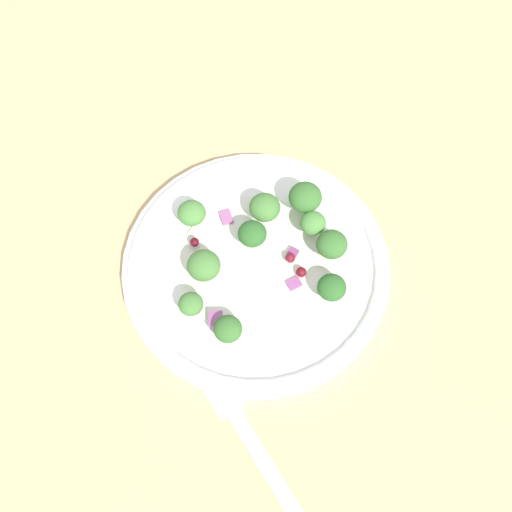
{
  "coord_description": "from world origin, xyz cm",
  "views": [
    {
      "loc": [
        20.66,
        -8.81,
        49.44
      ],
      "look_at": [
        -1.31,
        -1.44,
        2.7
      ],
      "focal_mm": 42.53,
      "sensor_mm": 36.0,
      "label": 1
    }
  ],
  "objects": [
    {
      "name": "onion_bit_3",
      "position": [
        -6.44,
        -2.58,
        1.52
      ],
      "size": [
        1.41,
        1.04,
        0.4
      ],
      "primitive_type": "cube",
      "rotation": [
        0.0,
        0.0,
        1.56
      ],
      "color": "#A35B93",
      "rests_on": "plate"
    },
    {
      "name": "broccoli_floret_4",
      "position": [
        -2.56,
        4.27,
        3.11
      ],
      "size": [
        2.28,
        2.28,
        2.31
      ],
      "color": "#9EC684",
      "rests_on": "plate"
    },
    {
      "name": "broccoli_floret_0",
      "position": [
        -5.01,
        4.42,
        3.57
      ],
      "size": [
        2.98,
        2.98,
        3.01
      ],
      "color": "#9EC684",
      "rests_on": "plate"
    },
    {
      "name": "cranberry_3",
      "position": [
        -0.3,
        4.44,
        2.2
      ],
      "size": [
        0.81,
        0.81,
        0.81
      ],
      "primitive_type": "sphere",
      "color": "#4C0A14",
      "rests_on": "plate"
    },
    {
      "name": "onion_bit_0",
      "position": [
        1.73,
        1.0,
        1.52
      ],
      "size": [
        1.14,
        1.33,
        0.37
      ],
      "primitive_type": "cube",
      "rotation": [
        0.0,
        0.0,
        0.18
      ],
      "color": "#934C84",
      "rests_on": "plate"
    },
    {
      "name": "broccoli_floret_6",
      "position": [
        4.26,
        -5.72,
        2.68
      ],
      "size": [
        2.36,
        2.36,
        2.39
      ],
      "color": "#9EC684",
      "rests_on": "plate"
    },
    {
      "name": "broccoli_floret_1",
      "position": [
        -5.43,
        0.77,
        3.08
      ],
      "size": [
        2.8,
        2.8,
        2.83
      ],
      "color": "#8EB77A",
      "rests_on": "plate"
    },
    {
      "name": "dressing_pool",
      "position": [
        -1.31,
        -1.44,
        1.3
      ],
      "size": [
        13.74,
        13.74,
        0.2
      ],
      "primitive_type": "cylinder",
      "color": "white",
      "rests_on": "plate"
    },
    {
      "name": "onion_bit_1",
      "position": [
        2.86,
        -6.4,
        1.97
      ],
      "size": [
        1.69,
        1.52,
        0.54
      ],
      "primitive_type": "cube",
      "rotation": [
        0.0,
        0.0,
        1.25
      ],
      "color": "#934C84",
      "rests_on": "plate"
    },
    {
      "name": "onion_bit_2",
      "position": [
        -1.05,
        1.92,
        1.61
      ],
      "size": [
        1.21,
        1.22,
        0.52
      ],
      "primitive_type": "cube",
      "rotation": [
        0.0,
        0.0,
        0.72
      ],
      "color": "#843D75",
      "rests_on": "plate"
    },
    {
      "name": "cranberry_1",
      "position": [
        -0.51,
        1.45,
        2.04
      ],
      "size": [
        0.88,
        0.88,
        0.88
      ],
      "primitive_type": "sphere",
      "color": "maroon",
      "rests_on": "plate"
    },
    {
      "name": "broccoli_floret_8",
      "position": [
        1.24,
        -7.98,
        2.77
      ],
      "size": [
        2.1,
        2.1,
        2.13
      ],
      "color": "#9EC684",
      "rests_on": "plate"
    },
    {
      "name": "broccoli_floret_9",
      "position": [
        -1.66,
        -5.99,
        3.08
      ],
      "size": [
        2.86,
        2.86,
        2.9
      ],
      "color": "#9EC684",
      "rests_on": "plate"
    },
    {
      "name": "broccoli_floret_7",
      "position": [
        -3.23,
        -1.14,
        3.11
      ],
      "size": [
        2.53,
        2.53,
        2.56
      ],
      "color": "#ADD18E",
      "rests_on": "plate"
    },
    {
      "name": "plate",
      "position": [
        -1.31,
        -1.44,
        0.86
      ],
      "size": [
        23.68,
        23.68,
        1.7
      ],
      "color": "white",
      "rests_on": "ground_plane"
    },
    {
      "name": "broccoli_floret_2",
      "position": [
        -7.08,
        -5.54,
        2.84
      ],
      "size": [
        2.53,
        2.53,
        2.56
      ],
      "color": "#ADD18E",
      "rests_on": "plate"
    },
    {
      "name": "ground_plane",
      "position": [
        0.0,
        0.0,
        -1.0
      ],
      "size": [
        180.0,
        180.0,
        2.0
      ],
      "primitive_type": "cube",
      "color": "tan"
    },
    {
      "name": "fork",
      "position": [
        14.64,
        -6.15,
        0.25
      ],
      "size": [
        18.5,
        6.16,
        0.5
      ],
      "color": "silver",
      "rests_on": "ground_plane"
    },
    {
      "name": "cranberry_2",
      "position": [
        1.02,
        1.92,
        1.88
      ],
      "size": [
        0.91,
        0.91,
        0.91
      ],
      "primitive_type": "sphere",
      "color": "maroon",
      "rests_on": "plate"
    },
    {
      "name": "cranberry_0",
      "position": [
        -4.59,
        -6.06,
        2.15
      ],
      "size": [
        0.82,
        0.82,
        0.82
      ],
      "primitive_type": "sphere",
      "color": "#4C0A14",
      "rests_on": "plate"
    },
    {
      "name": "broccoli_floret_5",
      "position": [
        3.62,
        3.58,
        2.93
      ],
      "size": [
        2.46,
        2.46,
        2.49
      ],
      "color": "#8EB77A",
      "rests_on": "plate"
    },
    {
      "name": "broccoli_floret_3",
      "position": [
        0.47,
        5.0,
        3.26
      ],
      "size": [
        2.71,
        2.71,
        2.74
      ],
      "color": "#9EC684",
      "rests_on": "plate"
    }
  ]
}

